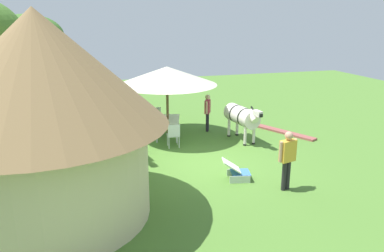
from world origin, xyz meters
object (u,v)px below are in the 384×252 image
acacia_tree_left_background (28,36)px  shade_umbrella (167,76)px  striped_lounge_chair (237,171)px  zebra_by_umbrella (242,116)px  patio_chair_west_end (157,117)px  patio_chair_east_end (174,134)px  patio_dining_table (168,121)px  zebra_nearest_camera (123,129)px  thatched_hut (42,108)px  guest_beside_umbrella (118,109)px  standing_watcher (287,155)px  guest_behind_table (208,109)px

acacia_tree_left_background → shade_umbrella: bearing=-113.8°
striped_lounge_chair → zebra_by_umbrella: size_ratio=0.40×
shade_umbrella → patio_chair_west_end: (1.31, 0.18, -1.94)m
patio_chair_east_end → zebra_by_umbrella: 2.77m
patio_dining_table → zebra_nearest_camera: (-1.62, 1.95, 0.29)m
thatched_hut → patio_chair_west_end: (6.62, -3.89, -2.16)m
patio_chair_west_end → zebra_by_umbrella: size_ratio=0.39×
guest_beside_umbrella → acacia_tree_left_background: (1.19, 3.24, 2.87)m
patio_chair_east_end → patio_dining_table: bearing=90.0°
guest_beside_umbrella → acacia_tree_left_background: acacia_tree_left_background is taller
shade_umbrella → guest_beside_umbrella: size_ratio=2.26×
patio_chair_east_end → patio_chair_west_end: same height
patio_chair_west_end → guest_beside_umbrella: size_ratio=0.52×
thatched_hut → standing_watcher: 6.36m
guest_behind_table → zebra_nearest_camera: 4.19m
zebra_by_umbrella → thatched_hut: bearing=23.4°
thatched_hut → guest_behind_table: (5.63, -5.84, -1.74)m
zebra_nearest_camera → zebra_by_umbrella: (0.35, -4.59, 0.02)m
guest_beside_umbrella → zebra_by_umbrella: 5.01m
striped_lounge_chair → acacia_tree_left_background: (6.84, 6.07, 3.65)m
patio_chair_east_end → patio_chair_west_end: bearing=95.9°
standing_watcher → striped_lounge_chair: standing_watcher is taller
striped_lounge_chair → patio_dining_table: bearing=-154.6°
thatched_hut → zebra_by_umbrella: 8.02m
shade_umbrella → standing_watcher: size_ratio=2.29×
patio_chair_east_end → patio_chair_west_end: (2.63, 0.09, 0.00)m
patio_dining_table → standing_watcher: size_ratio=1.04×
thatched_hut → guest_behind_table: thatched_hut is taller
standing_watcher → acacia_tree_left_background: acacia_tree_left_background is taller
zebra_nearest_camera → patio_chair_west_end: bearing=-132.9°
thatched_hut → acacia_tree_left_background: (7.53, 0.98, 1.22)m
patio_chair_east_end → standing_watcher: bearing=-59.6°
patio_chair_west_end → standing_watcher: (-6.94, -2.24, 0.50)m
patio_chair_west_end → guest_behind_table: size_ratio=0.58×
shade_umbrella → patio_dining_table: (0.00, 0.00, -1.80)m
striped_lounge_chair → zebra_by_umbrella: zebra_by_umbrella is taller
patio_dining_table → acacia_tree_left_background: (2.22, 5.05, 3.24)m
striped_lounge_chair → acacia_tree_left_background: bearing=-125.5°
striped_lounge_chair → patio_chair_west_end: bearing=-155.6°
guest_beside_umbrella → standing_watcher: bearing=-4.9°
standing_watcher → striped_lounge_chair: 1.64m
thatched_hut → patio_chair_west_end: size_ratio=6.32×
patio_dining_table → guest_behind_table: guest_behind_table is taller
standing_watcher → patio_chair_west_end: bearing=93.5°
thatched_hut → patio_dining_table: thatched_hut is taller
patio_chair_east_end → striped_lounge_chair: patio_chair_east_end is taller
shade_umbrella → zebra_nearest_camera: bearing=129.7°
patio_dining_table → thatched_hut: bearing=142.5°
shade_umbrella → guest_beside_umbrella: (1.03, 1.82, -1.43)m
patio_chair_east_end → striped_lounge_chair: (-3.30, -1.11, -0.27)m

